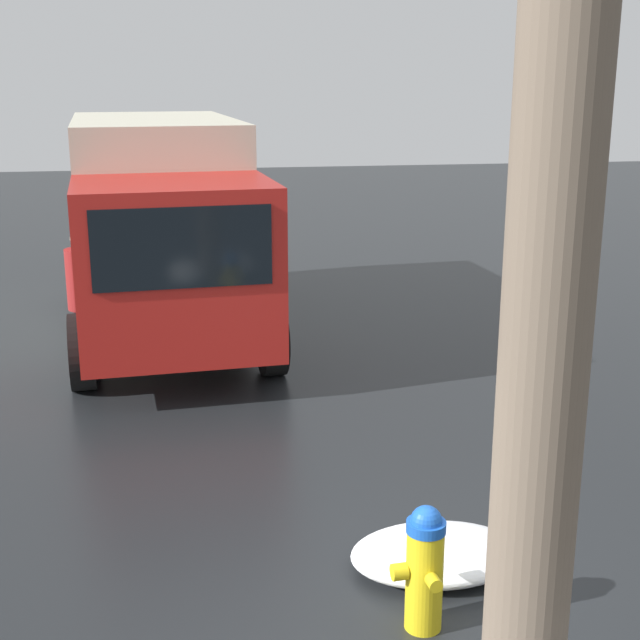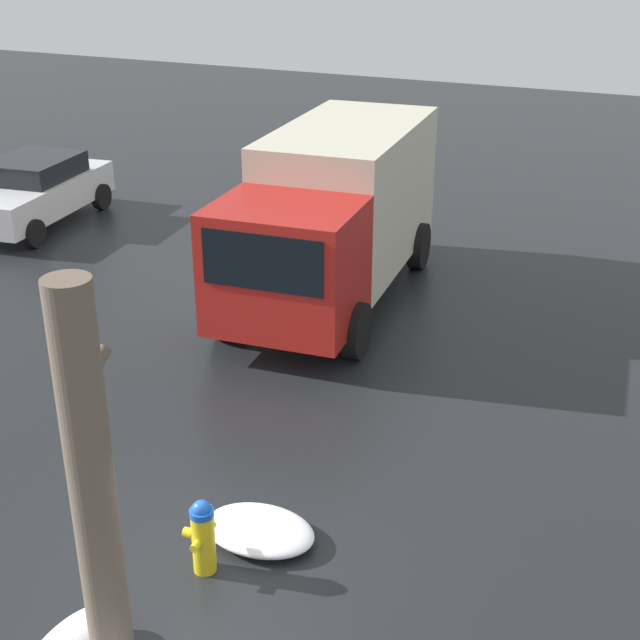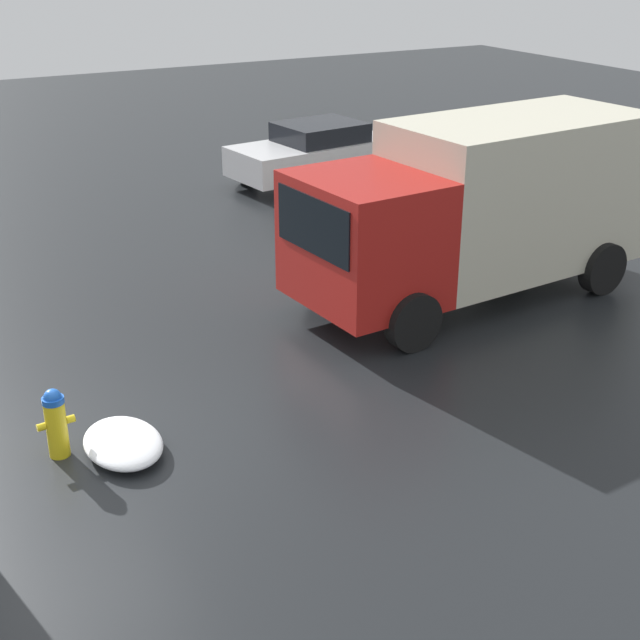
# 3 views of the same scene
# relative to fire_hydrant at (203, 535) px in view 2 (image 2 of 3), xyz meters

# --- Properties ---
(ground_plane) EXTENTS (60.00, 60.00, 0.00)m
(ground_plane) POSITION_rel_fire_hydrant_xyz_m (0.00, -0.00, -0.45)
(ground_plane) COLOR black
(fire_hydrant) EXTENTS (0.45, 0.36, 0.88)m
(fire_hydrant) POSITION_rel_fire_hydrant_xyz_m (0.00, 0.00, 0.00)
(fire_hydrant) COLOR yellow
(fire_hydrant) RESTS_ON ground_plane
(tree_trunk) EXTENTS (0.59, 0.39, 3.94)m
(tree_trunk) POSITION_rel_fire_hydrant_xyz_m (-1.60, -0.00, 1.53)
(tree_trunk) COLOR #6B5B4C
(tree_trunk) RESTS_ON ground_plane
(delivery_truck) EXTENTS (6.38, 2.88, 2.94)m
(delivery_truck) POSITION_rel_fire_hydrant_xyz_m (7.46, 1.67, 1.14)
(delivery_truck) COLOR red
(delivery_truck) RESTS_ON ground_plane
(pedestrian) EXTENTS (0.40, 0.40, 1.81)m
(pedestrian) POSITION_rel_fire_hydrant_xyz_m (5.54, 2.58, 0.54)
(pedestrian) COLOR #23232D
(pedestrian) RESTS_ON ground_plane
(parked_car) EXTENTS (4.25, 2.39, 1.45)m
(parked_car) POSITION_rel_fire_hydrant_xyz_m (8.60, 9.45, 0.30)
(parked_car) COLOR silver
(parked_car) RESTS_ON ground_plane
(snow_pile_by_tree) EXTENTS (0.90, 1.29, 0.24)m
(snow_pile_by_tree) POSITION_rel_fire_hydrant_xyz_m (0.69, -0.30, -0.33)
(snow_pile_by_tree) COLOR white
(snow_pile_by_tree) RESTS_ON ground_plane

